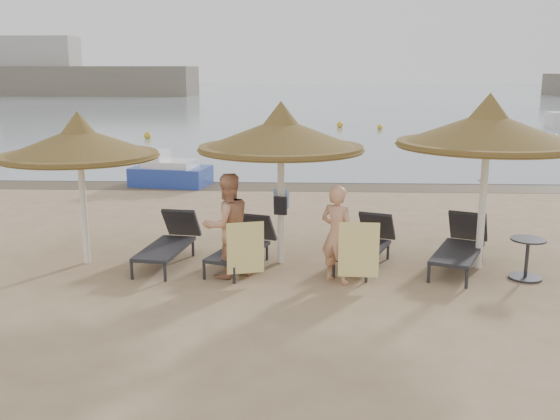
% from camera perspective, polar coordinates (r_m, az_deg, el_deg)
% --- Properties ---
extents(ground, '(160.00, 160.00, 0.00)m').
position_cam_1_polar(ground, '(10.57, -2.48, -7.27)').
color(ground, tan).
rests_on(ground, ground).
extents(sea, '(200.00, 140.00, 0.03)m').
position_cam_1_polar(sea, '(89.97, 1.91, 10.45)').
color(sea, gray).
rests_on(sea, ground).
extents(wet_sand_strip, '(200.00, 1.60, 0.01)m').
position_cam_1_polar(wet_sand_strip, '(19.64, -0.16, 2.16)').
color(wet_sand_strip, brown).
rests_on(wet_sand_strip, ground).
extents(far_shore, '(150.00, 54.80, 12.00)m').
position_cam_1_polar(far_shore, '(91.48, -14.37, 11.93)').
color(far_shore, '#7A6C54').
rests_on(far_shore, ground).
extents(palapa_left, '(2.90, 2.90, 2.88)m').
position_cam_1_polar(palapa_left, '(12.05, -17.90, 5.83)').
color(palapa_left, white).
rests_on(palapa_left, ground).
extents(palapa_center, '(3.08, 3.08, 3.06)m').
position_cam_1_polar(palapa_center, '(11.50, 0.09, 6.86)').
color(palapa_center, white).
rests_on(palapa_center, ground).
extents(palapa_right, '(3.24, 3.24, 3.22)m').
position_cam_1_polar(palapa_right, '(11.75, 18.48, 6.96)').
color(palapa_right, white).
rests_on(palapa_right, ground).
extents(lounger_far_left, '(0.96, 2.13, 0.92)m').
position_cam_1_polar(lounger_far_left, '(12.09, -10.03, -2.81)').
color(lounger_far_left, '#2E2E33').
rests_on(lounger_far_left, ground).
extents(lounger_near_left, '(1.24, 2.05, 0.87)m').
position_cam_1_polar(lounger_near_left, '(11.77, -3.30, -3.16)').
color(lounger_near_left, '#2E2E33').
rests_on(lounger_near_left, ground).
extents(lounger_near_right, '(1.33, 2.07, 0.88)m').
position_cam_1_polar(lounger_near_right, '(11.93, 8.00, -3.02)').
color(lounger_near_right, '#2E2E33').
rests_on(lounger_near_right, ground).
extents(lounger_far_right, '(1.49, 2.22, 0.95)m').
position_cam_1_polar(lounger_far_right, '(12.06, 16.20, -3.09)').
color(lounger_far_right, '#2E2E33').
rests_on(lounger_far_right, ground).
extents(side_table, '(0.61, 0.61, 0.73)m').
position_cam_1_polar(side_table, '(11.79, 21.63, -4.27)').
color(side_table, '#2E2E33').
rests_on(side_table, ground).
extents(person_left, '(1.18, 1.07, 2.16)m').
position_cam_1_polar(person_left, '(10.95, -4.85, -0.68)').
color(person_left, tan).
rests_on(person_left, ground).
extents(person_right, '(1.09, 1.00, 1.99)m').
position_cam_1_polar(person_right, '(10.67, 5.28, -1.52)').
color(person_right, tan).
rests_on(person_right, ground).
extents(towel_left, '(0.63, 0.20, 0.91)m').
position_cam_1_polar(towel_left, '(10.69, -3.18, -3.49)').
color(towel_left, yellow).
rests_on(towel_left, ground).
extents(towel_right, '(0.68, 0.05, 0.95)m').
position_cam_1_polar(towel_right, '(10.54, 7.21, -3.64)').
color(towel_right, yellow).
rests_on(towel_right, ground).
extents(bag_patterned, '(0.31, 0.19, 0.37)m').
position_cam_1_polar(bag_patterned, '(11.86, 0.12, 1.08)').
color(bag_patterned, white).
rests_on(bag_patterned, ground).
extents(bag_dark, '(0.25, 0.13, 0.34)m').
position_cam_1_polar(bag_dark, '(11.54, 0.05, 0.40)').
color(bag_dark, black).
rests_on(bag_dark, ground).
extents(pedal_boat, '(2.58, 1.80, 1.11)m').
position_cam_1_polar(pedal_boat, '(20.13, -10.03, 3.40)').
color(pedal_boat, '#243D9D').
rests_on(pedal_boat, ground).
extents(buoy_left, '(0.38, 0.38, 0.38)m').
position_cam_1_polar(buoy_left, '(33.95, -12.02, 6.69)').
color(buoy_left, gold).
rests_on(buoy_left, ground).
extents(buoy_mid, '(0.34, 0.34, 0.34)m').
position_cam_1_polar(buoy_mid, '(38.75, 9.12, 7.50)').
color(buoy_mid, gold).
rests_on(buoy_mid, ground).
extents(buoy_right, '(0.36, 0.36, 0.36)m').
position_cam_1_polar(buoy_right, '(35.20, 23.81, 6.08)').
color(buoy_right, gold).
rests_on(buoy_right, ground).
extents(buoy_extra, '(0.41, 0.41, 0.41)m').
position_cam_1_polar(buoy_extra, '(39.69, 5.50, 7.77)').
color(buoy_extra, gold).
rests_on(buoy_extra, ground).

